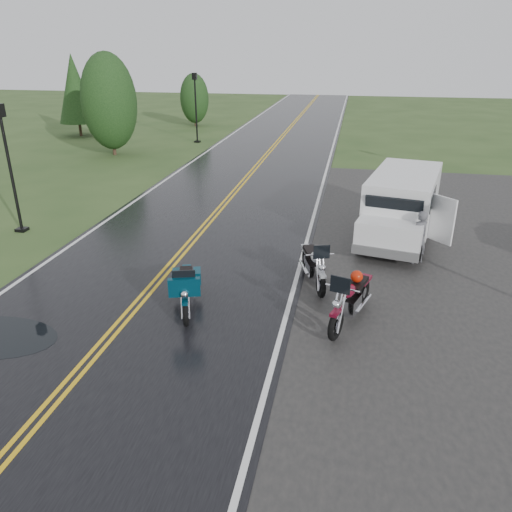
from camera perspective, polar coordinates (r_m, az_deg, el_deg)
The scene contains 12 objects.
ground at distance 12.67m, azimuth -14.41°, elevation -6.70°, with size 120.00×120.00×0.00m, color #2D471E.
road at distance 21.38m, azimuth -3.30°, elevation 6.35°, with size 8.00×100.00×0.04m, color black.
motorcycle_red at distance 11.07m, azimuth 9.19°, elevation -6.43°, with size 0.90×2.48×1.47m, color #5D0A1D, non-canonical shape.
motorcycle_teal at distance 11.62m, azimuth -8.11°, elevation -5.18°, with size 0.84×2.30×1.36m, color #052E3D, non-canonical shape.
motorcycle_silver at distance 12.87m, azimuth 7.49°, elevation -2.16°, with size 0.85×2.34×1.38m, color #A2A6AA, non-canonical shape.
van_white at distance 15.95m, azimuth 12.24°, elevation 4.15°, with size 2.12×5.67×2.23m, color silver, non-canonical shape.
person_at_van at distance 15.61m, azimuth 18.09°, elevation 1.94°, with size 0.60×0.39×1.64m, color #4D4E53.
lamp_post_near_left at distance 19.12m, azimuth -26.25°, elevation 8.84°, with size 0.38×0.38×4.42m, color black, non-canonical shape.
lamp_post_far_left at distance 34.84m, azimuth -6.88°, elevation 16.44°, with size 0.39×0.39×4.53m, color black, non-canonical shape.
tree_left_mid at distance 31.59m, azimuth -16.32°, elevation 15.50°, with size 3.20×3.20×5.00m, color #1E3D19, non-canonical shape.
tree_left_far at distance 42.37m, azimuth -7.02°, elevation 16.88°, with size 2.29×2.29×3.52m, color #1E3D19, non-canonical shape.
pine_left_far at distance 39.33m, azimuth -19.89°, elevation 16.76°, with size 2.64×2.64×5.51m, color #1E3D19, non-canonical shape.
Camera 1 is at (5.10, -9.85, 6.11)m, focal length 35.00 mm.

